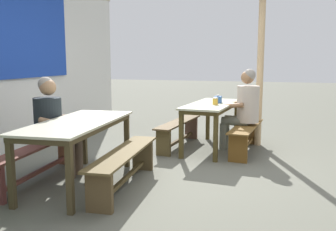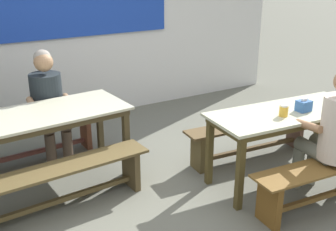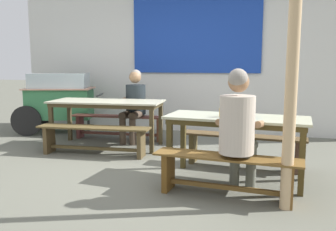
# 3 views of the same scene
# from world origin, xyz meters

# --- Properties ---
(ground_plane) EXTENTS (40.00, 40.00, 0.00)m
(ground_plane) POSITION_xyz_m (0.00, 0.00, 0.00)
(ground_plane) COLOR #606154
(backdrop_wall) EXTENTS (6.92, 0.23, 2.96)m
(backdrop_wall) POSITION_xyz_m (0.01, 2.62, 1.56)
(backdrop_wall) COLOR silver
(backdrop_wall) RESTS_ON ground_plane
(dining_table_far) EXTENTS (1.85, 0.87, 0.76)m
(dining_table_far) POSITION_xyz_m (-0.90, 0.94, 0.68)
(dining_table_far) COLOR #B8B69A
(dining_table_far) RESTS_ON ground_plane
(dining_table_near) EXTENTS (1.65, 0.78, 0.76)m
(dining_table_near) POSITION_xyz_m (1.25, -0.24, 0.67)
(dining_table_near) COLOR #B7B999
(dining_table_near) RESTS_ON ground_plane
(bench_far_back) EXTENTS (1.74, 0.36, 0.43)m
(bench_far_back) POSITION_xyz_m (-0.94, 1.50, 0.29)
(bench_far_back) COLOR brown
(bench_far_back) RESTS_ON ground_plane
(bench_far_front) EXTENTS (1.71, 0.43, 0.43)m
(bench_far_front) POSITION_xyz_m (-0.86, 0.38, 0.29)
(bench_far_front) COLOR brown
(bench_far_front) RESTS_ON ground_plane
(bench_near_back) EXTENTS (1.61, 0.40, 0.43)m
(bench_near_back) POSITION_xyz_m (1.30, 0.32, 0.29)
(bench_near_back) COLOR brown
(bench_near_back) RESTS_ON ground_plane
(bench_near_front) EXTENTS (1.51, 0.44, 0.43)m
(bench_near_front) POSITION_xyz_m (1.21, -0.80, 0.28)
(bench_near_front) COLOR brown
(bench_near_front) RESTS_ON ground_plane
(person_center_facing) EXTENTS (0.47, 0.60, 1.24)m
(person_center_facing) POSITION_xyz_m (-0.63, 1.46, 0.70)
(person_center_facing) COLOR #4D3E31
(person_center_facing) RESTS_ON ground_plane
(person_near_front) EXTENTS (0.49, 0.61, 1.31)m
(person_near_front) POSITION_xyz_m (1.31, -0.74, 0.73)
(person_near_front) COLOR #636557
(person_near_front) RESTS_ON ground_plane
(tissue_box) EXTENTS (0.13, 0.11, 0.13)m
(tissue_box) POSITION_xyz_m (1.38, -0.32, 0.81)
(tissue_box) COLOR #2D589B
(tissue_box) RESTS_ON dining_table_near
(condiment_jar) EXTENTS (0.08, 0.08, 0.11)m
(condiment_jar) POSITION_xyz_m (1.10, -0.32, 0.81)
(condiment_jar) COLOR gold
(condiment_jar) RESTS_ON dining_table_near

